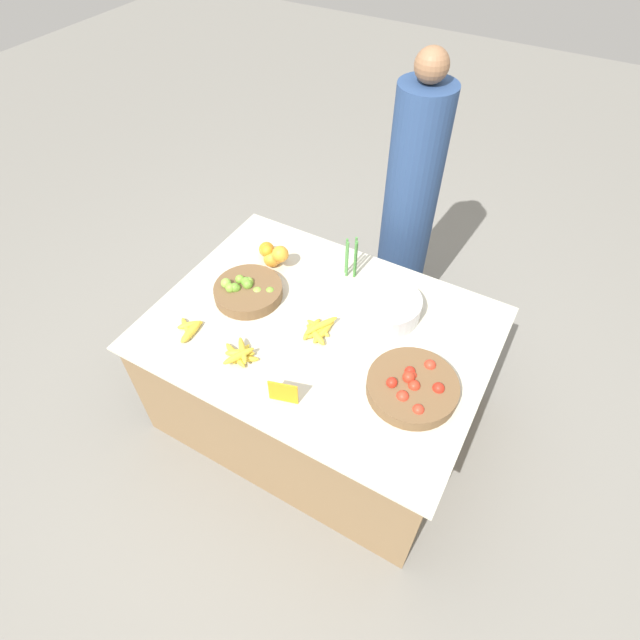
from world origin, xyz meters
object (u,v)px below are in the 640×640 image
at_px(tomato_basket, 413,387).
at_px(vendor_person, 409,212).
at_px(lime_bowl, 248,291).
at_px(price_sign, 283,393).
at_px(metal_bowl, 386,306).

xyz_separation_m(tomato_basket, vendor_person, (-0.46, 1.03, 0.03)).
height_order(lime_bowl, price_sign, price_sign).
height_order(lime_bowl, metal_bowl, lime_bowl).
height_order(lime_bowl, vendor_person, vendor_person).
distance_m(lime_bowl, tomato_basket, 0.89).
xyz_separation_m(price_sign, vendor_person, (-0.03, 1.32, 0.01)).
height_order(tomato_basket, metal_bowl, metal_bowl).
distance_m(tomato_basket, price_sign, 0.52).
relative_size(lime_bowl, price_sign, 2.78).
bearing_deg(price_sign, lime_bowl, 121.99).
bearing_deg(metal_bowl, vendor_person, 104.77).
bearing_deg(tomato_basket, lime_bowl, 172.22).
bearing_deg(vendor_person, price_sign, -88.65).
distance_m(lime_bowl, price_sign, 0.62).
height_order(metal_bowl, vendor_person, vendor_person).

